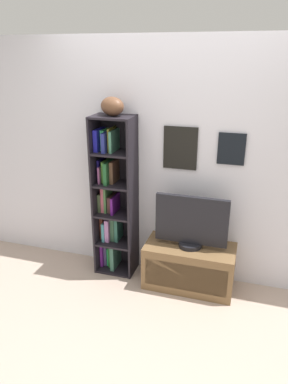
{
  "coord_description": "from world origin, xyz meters",
  "views": [
    {
      "loc": [
        0.7,
        -2.13,
        2.16
      ],
      "look_at": [
        -0.22,
        0.85,
        0.95
      ],
      "focal_mm": 33.95,
      "sensor_mm": 36.0,
      "label": 1
    }
  ],
  "objects_px": {
    "bookshelf": "(113,200)",
    "tv_stand": "(189,266)",
    "football": "(112,106)",
    "television": "(191,223)"
  },
  "relations": [
    {
      "from": "bookshelf",
      "to": "football",
      "type": "distance_m",
      "value": 0.93
    },
    {
      "from": "television",
      "to": "tv_stand",
      "type": "bearing_deg",
      "value": -90.0
    },
    {
      "from": "football",
      "to": "tv_stand",
      "type": "bearing_deg",
      "value": -4.7
    },
    {
      "from": "football",
      "to": "bookshelf",
      "type": "bearing_deg",
      "value": 140.13
    },
    {
      "from": "bookshelf",
      "to": "tv_stand",
      "type": "bearing_deg",
      "value": -6.69
    },
    {
      "from": "bookshelf",
      "to": "football",
      "type": "height_order",
      "value": "football"
    },
    {
      "from": "football",
      "to": "television",
      "type": "bearing_deg",
      "value": -4.62
    },
    {
      "from": "bookshelf",
      "to": "football",
      "type": "xyz_separation_m",
      "value": [
        0.04,
        -0.03,
        0.93
      ]
    },
    {
      "from": "bookshelf",
      "to": "tv_stand",
      "type": "distance_m",
      "value": 1.0
    },
    {
      "from": "bookshelf",
      "to": "tv_stand",
      "type": "relative_size",
      "value": 1.9
    }
  ]
}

